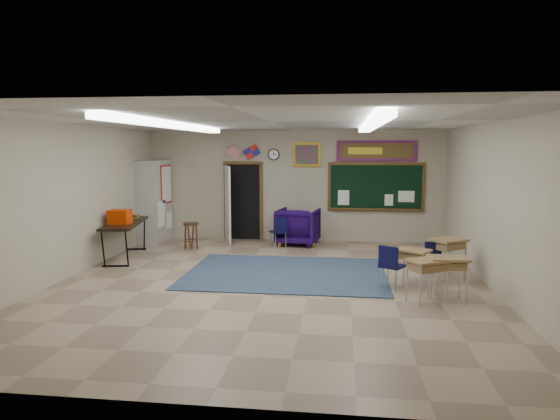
# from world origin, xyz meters

# --- Properties ---
(floor) EXTENTS (9.00, 9.00, 0.00)m
(floor) POSITION_xyz_m (0.00, 0.00, 0.00)
(floor) COLOR gray
(floor) RESTS_ON ground
(back_wall) EXTENTS (8.00, 0.04, 3.00)m
(back_wall) POSITION_xyz_m (0.00, 4.50, 1.50)
(back_wall) COLOR #ABA68B
(back_wall) RESTS_ON floor
(front_wall) EXTENTS (8.00, 0.04, 3.00)m
(front_wall) POSITION_xyz_m (0.00, -4.50, 1.50)
(front_wall) COLOR #ABA68B
(front_wall) RESTS_ON floor
(left_wall) EXTENTS (0.04, 9.00, 3.00)m
(left_wall) POSITION_xyz_m (-4.00, 0.00, 1.50)
(left_wall) COLOR #ABA68B
(left_wall) RESTS_ON floor
(right_wall) EXTENTS (0.04, 9.00, 3.00)m
(right_wall) POSITION_xyz_m (4.00, 0.00, 1.50)
(right_wall) COLOR #ABA68B
(right_wall) RESTS_ON floor
(ceiling) EXTENTS (8.00, 9.00, 0.04)m
(ceiling) POSITION_xyz_m (0.00, 0.00, 3.00)
(ceiling) COLOR silver
(ceiling) RESTS_ON back_wall
(area_rug) EXTENTS (4.00, 3.00, 0.02)m
(area_rug) POSITION_xyz_m (0.20, 0.80, 0.01)
(area_rug) COLOR #2F445A
(area_rug) RESTS_ON floor
(fluorescent_strips) EXTENTS (3.86, 6.00, 0.10)m
(fluorescent_strips) POSITION_xyz_m (0.00, 0.00, 2.94)
(fluorescent_strips) COLOR white
(fluorescent_strips) RESTS_ON ceiling
(doorway) EXTENTS (1.10, 0.89, 2.16)m
(doorway) POSITION_xyz_m (-1.50, 4.35, 1.06)
(doorway) COLOR black
(doorway) RESTS_ON back_wall
(chalkboard) EXTENTS (2.55, 0.14, 1.30)m
(chalkboard) POSITION_xyz_m (2.20, 4.46, 1.46)
(chalkboard) COLOR #583819
(chalkboard) RESTS_ON back_wall
(bulletin_board) EXTENTS (2.10, 0.05, 0.55)m
(bulletin_board) POSITION_xyz_m (2.20, 4.47, 2.45)
(bulletin_board) COLOR red
(bulletin_board) RESTS_ON back_wall
(framed_art_print) EXTENTS (0.75, 0.05, 0.65)m
(framed_art_print) POSITION_xyz_m (0.35, 4.47, 2.35)
(framed_art_print) COLOR #A78020
(framed_art_print) RESTS_ON back_wall
(wall_clock) EXTENTS (0.32, 0.05, 0.32)m
(wall_clock) POSITION_xyz_m (-0.55, 4.47, 2.35)
(wall_clock) COLOR black
(wall_clock) RESTS_ON back_wall
(wall_flags) EXTENTS (1.16, 0.06, 0.70)m
(wall_flags) POSITION_xyz_m (-1.40, 4.44, 2.48)
(wall_flags) COLOR red
(wall_flags) RESTS_ON back_wall
(storage_cabinet) EXTENTS (0.59, 1.25, 2.20)m
(storage_cabinet) POSITION_xyz_m (-3.71, 3.85, 1.10)
(storage_cabinet) COLOR #A4A4A0
(storage_cabinet) RESTS_ON floor
(wingback_armchair) EXTENTS (1.17, 1.20, 0.96)m
(wingback_armchair) POSITION_xyz_m (0.17, 3.87, 0.48)
(wingback_armchair) COLOR #150537
(wingback_armchair) RESTS_ON floor
(student_chair_reading) EXTENTS (0.53, 0.53, 0.77)m
(student_chair_reading) POSITION_xyz_m (-0.29, 3.42, 0.39)
(student_chair_reading) COLOR black
(student_chair_reading) RESTS_ON floor
(student_chair_desk_a) EXTENTS (0.56, 0.56, 0.81)m
(student_chair_desk_a) POSITION_xyz_m (2.22, -0.09, 0.41)
(student_chair_desk_a) COLOR black
(student_chair_desk_a) RESTS_ON floor
(student_chair_desk_b) EXTENTS (0.47, 0.47, 0.75)m
(student_chair_desk_b) POSITION_xyz_m (3.10, 0.52, 0.37)
(student_chair_desk_b) COLOR black
(student_chair_desk_b) RESTS_ON floor
(student_desk_front_left) EXTENTS (0.72, 0.67, 0.70)m
(student_desk_front_left) POSITION_xyz_m (2.60, 0.12, 0.39)
(student_desk_front_left) COLOR olive
(student_desk_front_left) RESTS_ON floor
(student_desk_front_right) EXTENTS (0.82, 0.78, 0.78)m
(student_desk_front_right) POSITION_xyz_m (3.36, 0.80, 0.44)
(student_desk_front_right) COLOR olive
(student_desk_front_right) RESTS_ON floor
(student_desk_back_left) EXTENTS (0.75, 0.69, 0.73)m
(student_desk_back_left) POSITION_xyz_m (2.69, -0.86, 0.41)
(student_desk_back_left) COLOR olive
(student_desk_back_left) RESTS_ON floor
(student_desk_back_right) EXTENTS (0.66, 0.51, 0.75)m
(student_desk_back_right) POSITION_xyz_m (3.05, -0.73, 0.42)
(student_desk_back_right) COLOR olive
(student_desk_back_right) RESTS_ON floor
(folding_table) EXTENTS (1.04, 2.12, 1.15)m
(folding_table) POSITION_xyz_m (-3.64, 1.77, 0.46)
(folding_table) COLOR black
(folding_table) RESTS_ON floor
(wooden_stool) EXTENTS (0.38, 0.38, 0.67)m
(wooden_stool) POSITION_xyz_m (-2.44, 2.93, 0.35)
(wooden_stool) COLOR #452914
(wooden_stool) RESTS_ON floor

